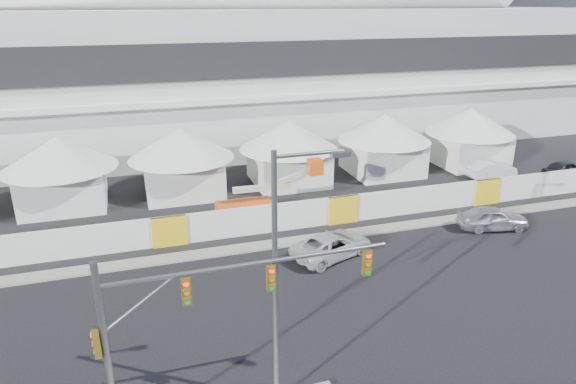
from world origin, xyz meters
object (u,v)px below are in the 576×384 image
object	(u,v)px
traffic_mast	(175,332)
streetlight_median	(282,266)
lot_car_b	(564,169)
sedan_silver	(493,218)
boom_lift	(254,203)
pickup_curb	(332,245)
lot_car_a	(491,169)

from	to	relation	value
traffic_mast	streetlight_median	bearing A→B (deg)	2.93
lot_car_b	streetlight_median	size ratio (longest dim) A/B	0.46
sedan_silver	lot_car_b	size ratio (longest dim) A/B	1.00
sedan_silver	boom_lift	xyz separation A→B (m)	(-15.13, 6.91, 0.28)
pickup_curb	lot_car_a	world-z (taller)	lot_car_a
sedan_silver	lot_car_b	xyz separation A→B (m)	(13.26, 7.33, -0.00)
streetlight_median	boom_lift	world-z (taller)	streetlight_median
lot_car_b	boom_lift	xyz separation A→B (m)	(-28.40, -0.42, 0.28)
sedan_silver	traffic_mast	world-z (taller)	traffic_mast
streetlight_median	boom_lift	distance (m)	19.05
lot_car_a	lot_car_b	distance (m)	6.45
sedan_silver	lot_car_b	distance (m)	15.15
pickup_curb	lot_car_b	size ratio (longest dim) A/B	1.14
pickup_curb	streetlight_median	bearing A→B (deg)	128.64
lot_car_a	traffic_mast	world-z (taller)	traffic_mast
pickup_curb	boom_lift	size ratio (longest dim) A/B	0.68
pickup_curb	streetlight_median	world-z (taller)	streetlight_median
pickup_curb	lot_car_a	size ratio (longest dim) A/B	1.17
pickup_curb	traffic_mast	xyz separation A→B (m)	(-10.35, -10.96, 3.40)
boom_lift	sedan_silver	bearing A→B (deg)	-23.22
pickup_curb	traffic_mast	world-z (taller)	traffic_mast
lot_car_b	boom_lift	size ratio (longest dim) A/B	0.60
sedan_silver	boom_lift	bearing A→B (deg)	79.12
traffic_mast	lot_car_b	bearing A→B (deg)	27.69
lot_car_b	boom_lift	world-z (taller)	boom_lift
lot_car_a	traffic_mast	distance (m)	36.23
lot_car_b	traffic_mast	distance (m)	40.43
sedan_silver	lot_car_a	bearing A→B (deg)	-23.77
pickup_curb	lot_car_b	xyz separation A→B (m)	(25.33, 7.76, 0.06)
lot_car_a	lot_car_b	bearing A→B (deg)	-109.13
traffic_mast	boom_lift	size ratio (longest dim) A/B	1.33
boom_lift	streetlight_median	bearing A→B (deg)	-99.26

